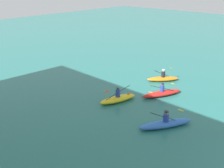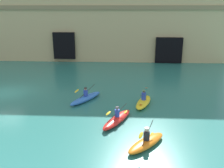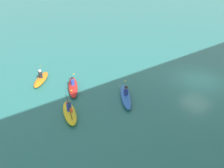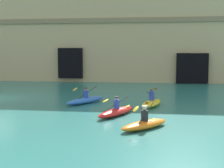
{
  "view_description": "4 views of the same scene",
  "coord_description": "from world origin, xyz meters",
  "px_view_note": "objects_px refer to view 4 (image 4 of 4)",
  "views": [
    {
      "loc": [
        0.63,
        10.68,
        8.52
      ],
      "look_at": [
        11.12,
        -0.71,
        2.04
      ],
      "focal_mm": 40.0,
      "sensor_mm": 36.0,
      "label": 1
    },
    {
      "loc": [
        10.31,
        -19.88,
        7.18
      ],
      "look_at": [
        9.28,
        -0.19,
        1.04
      ],
      "focal_mm": 40.0,
      "sensor_mm": 36.0,
      "label": 2
    },
    {
      "loc": [
        17.64,
        11.26,
        10.62
      ],
      "look_at": [
        8.84,
        -1.04,
        2.05
      ],
      "focal_mm": 40.0,
      "sensor_mm": 36.0,
      "label": 3
    },
    {
      "loc": [
        11.97,
        -22.33,
        3.63
      ],
      "look_at": [
        9.44,
        -4.03,
        1.66
      ],
      "focal_mm": 50.0,
      "sensor_mm": 36.0,
      "label": 4
    }
  ],
  "objects_px": {
    "kayak_red": "(117,111)",
    "kayak_orange": "(145,124)",
    "kayak_blue": "(86,100)",
    "kayak_yellow": "(151,103)"
  },
  "relations": [
    {
      "from": "kayak_orange",
      "to": "kayak_blue",
      "type": "height_order",
      "value": "kayak_orange"
    },
    {
      "from": "kayak_orange",
      "to": "kayak_blue",
      "type": "xyz_separation_m",
      "value": [
        -4.27,
        6.56,
        0.01
      ]
    },
    {
      "from": "kayak_yellow",
      "to": "kayak_blue",
      "type": "relative_size",
      "value": 0.9
    },
    {
      "from": "kayak_red",
      "to": "kayak_blue",
      "type": "distance_m",
      "value": 4.57
    },
    {
      "from": "kayak_red",
      "to": "kayak_yellow",
      "type": "xyz_separation_m",
      "value": [
        1.91,
        3.11,
        0.02
      ]
    },
    {
      "from": "kayak_red",
      "to": "kayak_orange",
      "type": "xyz_separation_m",
      "value": [
        1.66,
        -2.81,
        -0.0
      ]
    },
    {
      "from": "kayak_red",
      "to": "kayak_blue",
      "type": "relative_size",
      "value": 0.99
    },
    {
      "from": "kayak_red",
      "to": "kayak_orange",
      "type": "bearing_deg",
      "value": 56.42
    },
    {
      "from": "kayak_orange",
      "to": "kayak_yellow",
      "type": "distance_m",
      "value": 5.93
    },
    {
      "from": "kayak_yellow",
      "to": "kayak_blue",
      "type": "xyz_separation_m",
      "value": [
        -4.52,
        0.64,
        -0.01
      ]
    }
  ]
}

